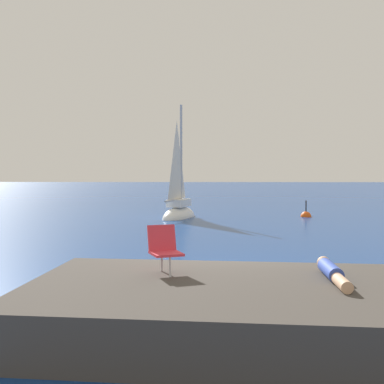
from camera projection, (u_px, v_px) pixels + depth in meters
ground_plane at (225, 282)px, 11.30m from camera, size 160.00×160.00×0.00m
shore_ledge at (247, 310)px, 7.68m from camera, size 7.07×4.44×0.77m
boulder_seaward at (80, 302)px, 9.55m from camera, size 1.70×1.70×1.01m
boulder_inland at (370, 302)px, 9.57m from camera, size 1.03×1.15×0.67m
sailboat_near at (179, 211)px, 25.78m from camera, size 2.19×3.52×6.34m
person_sunbather at (332, 272)px, 8.03m from camera, size 0.27×1.76×0.25m
beach_chair at (164, 247)px, 8.50m from camera, size 0.66×0.73×0.80m
marker_buoy at (306, 217)px, 26.28m from camera, size 0.56×0.56×1.13m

